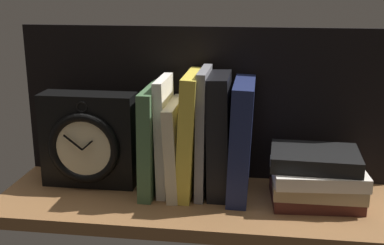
# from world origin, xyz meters

# --- Properties ---
(ground_plane) EXTENTS (0.79, 0.27, 0.03)m
(ground_plane) POSITION_xyz_m (0.00, 0.00, -0.01)
(ground_plane) COLOR brown
(back_panel) EXTENTS (0.79, 0.01, 0.32)m
(back_panel) POSITION_xyz_m (0.00, 0.13, 0.16)
(back_panel) COLOR black
(back_panel) RESTS_ON ground_plane
(book_green_romantic) EXTENTS (0.03, 0.16, 0.21)m
(book_green_romantic) POSITION_xyz_m (-0.10, 0.04, 0.11)
(book_green_romantic) COLOR #476B44
(book_green_romantic) RESTS_ON ground_plane
(book_white_catcher) EXTENTS (0.02, 0.13, 0.23)m
(book_white_catcher) POSITION_xyz_m (-0.07, 0.04, 0.12)
(book_white_catcher) COLOR silver
(book_white_catcher) RESTS_ON ground_plane
(book_cream_twain) EXTENTS (0.03, 0.16, 0.18)m
(book_cream_twain) POSITION_xyz_m (-0.05, 0.04, 0.09)
(book_cream_twain) COLOR beige
(book_cream_twain) RESTS_ON ground_plane
(book_yellow_seinlanguage) EXTENTS (0.04, 0.15, 0.24)m
(book_yellow_seinlanguage) POSITION_xyz_m (-0.02, 0.04, 0.12)
(book_yellow_seinlanguage) COLOR gold
(book_yellow_seinlanguage) RESTS_ON ground_plane
(book_gray_chess) EXTENTS (0.02, 0.13, 0.25)m
(book_gray_chess) POSITION_xyz_m (0.01, 0.04, 0.13)
(book_gray_chess) COLOR gray
(book_gray_chess) RESTS_ON ground_plane
(book_black_skeptic) EXTENTS (0.05, 0.13, 0.24)m
(book_black_skeptic) POSITION_xyz_m (0.04, 0.04, 0.12)
(book_black_skeptic) COLOR black
(book_black_skeptic) RESTS_ON ground_plane
(book_navy_bierce) EXTENTS (0.05, 0.17, 0.23)m
(book_navy_bierce) POSITION_xyz_m (0.08, 0.04, 0.11)
(book_navy_bierce) COLOR #192147
(book_navy_bierce) RESTS_ON ground_plane
(framed_clock) EXTENTS (0.19, 0.08, 0.19)m
(framed_clock) POSITION_xyz_m (-0.23, 0.04, 0.10)
(framed_clock) COLOR black
(framed_clock) RESTS_ON ground_plane
(book_stack_side) EXTENTS (0.18, 0.15, 0.10)m
(book_stack_side) POSITION_xyz_m (0.23, 0.01, 0.05)
(book_stack_side) COLOR #471E19
(book_stack_side) RESTS_ON ground_plane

